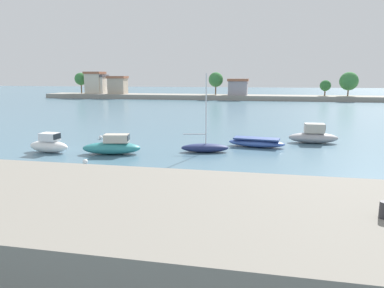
{
  "coord_description": "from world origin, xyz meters",
  "views": [
    {
      "loc": [
        1.77,
        -20.5,
        6.52
      ],
      "look_at": [
        -4.35,
        9.49,
        0.67
      ],
      "focal_mm": 33.18,
      "sensor_mm": 36.0,
      "label": 1
    }
  ],
  "objects_px": {
    "moored_boat_1": "(112,147)",
    "moored_boat_3": "(256,143)",
    "mooring_buoy_0": "(101,137)",
    "moored_boat_4": "(313,136)",
    "mooring_buoy_1": "(85,162)",
    "moored_boat_2": "(205,147)",
    "mooring_bollard": "(384,210)",
    "moored_boat_0": "(49,145)"
  },
  "relations": [
    {
      "from": "moored_boat_2",
      "to": "mooring_buoy_1",
      "type": "relative_size",
      "value": 17.4
    },
    {
      "from": "moored_boat_1",
      "to": "mooring_buoy_1",
      "type": "xyz_separation_m",
      "value": [
        -0.53,
        -3.76,
        -0.44
      ]
    },
    {
      "from": "moored_boat_4",
      "to": "moored_boat_3",
      "type": "bearing_deg",
      "value": -153.05
    },
    {
      "from": "mooring_bollard",
      "to": "moored_boat_2",
      "type": "distance_m",
      "value": 21.44
    },
    {
      "from": "moored_boat_3",
      "to": "moored_boat_4",
      "type": "bearing_deg",
      "value": 37.02
    },
    {
      "from": "mooring_buoy_1",
      "to": "moored_boat_4",
      "type": "bearing_deg",
      "value": 34.9
    },
    {
      "from": "mooring_bollard",
      "to": "moored_boat_4",
      "type": "relative_size",
      "value": 0.1
    },
    {
      "from": "mooring_buoy_1",
      "to": "mooring_bollard",
      "type": "bearing_deg",
      "value": -39.17
    },
    {
      "from": "moored_boat_0",
      "to": "moored_boat_4",
      "type": "distance_m",
      "value": 24.91
    },
    {
      "from": "moored_boat_1",
      "to": "mooring_buoy_1",
      "type": "height_order",
      "value": "moored_boat_1"
    },
    {
      "from": "mooring_buoy_0",
      "to": "mooring_buoy_1",
      "type": "relative_size",
      "value": 0.99
    },
    {
      "from": "mooring_bollard",
      "to": "moored_boat_1",
      "type": "xyz_separation_m",
      "value": [
        -16.0,
        17.22,
        -2.17
      ]
    },
    {
      "from": "moored_boat_4",
      "to": "mooring_buoy_0",
      "type": "height_order",
      "value": "moored_boat_4"
    },
    {
      "from": "moored_boat_3",
      "to": "moored_boat_4",
      "type": "relative_size",
      "value": 1.12
    },
    {
      "from": "mooring_buoy_0",
      "to": "moored_boat_4",
      "type": "bearing_deg",
      "value": 5.87
    },
    {
      "from": "moored_boat_4",
      "to": "moored_boat_2",
      "type": "bearing_deg",
      "value": -149.65
    },
    {
      "from": "moored_boat_3",
      "to": "mooring_buoy_1",
      "type": "bearing_deg",
      "value": -135.69
    },
    {
      "from": "mooring_bollard",
      "to": "moored_boat_2",
      "type": "bearing_deg",
      "value": 113.21
    },
    {
      "from": "moored_boat_1",
      "to": "moored_boat_3",
      "type": "bearing_deg",
      "value": 13.82
    },
    {
      "from": "moored_boat_2",
      "to": "moored_boat_4",
      "type": "distance_m",
      "value": 11.76
    },
    {
      "from": "moored_boat_0",
      "to": "moored_boat_2",
      "type": "bearing_deg",
      "value": 17.3
    },
    {
      "from": "moored_boat_3",
      "to": "mooring_bollard",
      "type": "bearing_deg",
      "value": -72.66
    },
    {
      "from": "mooring_bollard",
      "to": "mooring_buoy_1",
      "type": "distance_m",
      "value": 21.48
    },
    {
      "from": "moored_boat_1",
      "to": "moored_boat_4",
      "type": "relative_size",
      "value": 1.07
    },
    {
      "from": "mooring_bollard",
      "to": "mooring_buoy_1",
      "type": "relative_size",
      "value": 1.25
    },
    {
      "from": "moored_boat_4",
      "to": "mooring_buoy_1",
      "type": "xyz_separation_m",
      "value": [
        -17.97,
        -12.54,
        -0.51
      ]
    },
    {
      "from": "mooring_buoy_1",
      "to": "moored_boat_0",
      "type": "bearing_deg",
      "value": 147.44
    },
    {
      "from": "mooring_bollard",
      "to": "moored_boat_2",
      "type": "xyz_separation_m",
      "value": [
        -8.4,
        19.59,
        -2.38
      ]
    },
    {
      "from": "moored_boat_2",
      "to": "mooring_buoy_1",
      "type": "distance_m",
      "value": 10.18
    },
    {
      "from": "mooring_buoy_0",
      "to": "mooring_buoy_1",
      "type": "distance_m",
      "value": 10.96
    },
    {
      "from": "moored_boat_3",
      "to": "mooring_buoy_0",
      "type": "distance_m",
      "value": 16.22
    },
    {
      "from": "moored_boat_0",
      "to": "moored_boat_4",
      "type": "height_order",
      "value": "moored_boat_4"
    },
    {
      "from": "moored_boat_0",
      "to": "moored_boat_3",
      "type": "distance_m",
      "value": 18.67
    },
    {
      "from": "mooring_buoy_0",
      "to": "moored_boat_1",
      "type": "bearing_deg",
      "value": -57.09
    },
    {
      "from": "moored_boat_1",
      "to": "moored_boat_4",
      "type": "xyz_separation_m",
      "value": [
        17.44,
        8.79,
        0.07
      ]
    },
    {
      "from": "moored_boat_2",
      "to": "moored_boat_1",
      "type": "bearing_deg",
      "value": -174.2
    },
    {
      "from": "moored_boat_1",
      "to": "mooring_buoy_0",
      "type": "xyz_separation_m",
      "value": [
        -4.24,
        6.56,
        -0.45
      ]
    },
    {
      "from": "mooring_bollard",
      "to": "mooring_buoy_0",
      "type": "relative_size",
      "value": 1.26
    },
    {
      "from": "mooring_bollard",
      "to": "moored_boat_4",
      "type": "height_order",
      "value": "mooring_bollard"
    },
    {
      "from": "moored_boat_0",
      "to": "mooring_buoy_1",
      "type": "xyz_separation_m",
      "value": [
        5.15,
        -3.29,
        -0.48
      ]
    },
    {
      "from": "moored_boat_4",
      "to": "mooring_buoy_1",
      "type": "relative_size",
      "value": 12.45
    },
    {
      "from": "moored_boat_0",
      "to": "moored_boat_2",
      "type": "distance_m",
      "value": 13.58
    }
  ]
}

